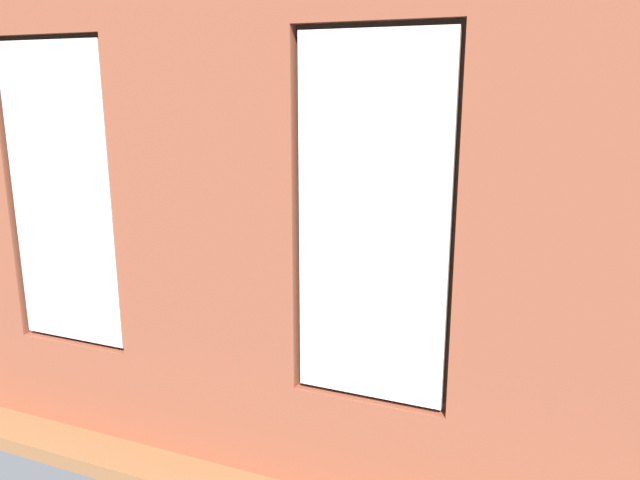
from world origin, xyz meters
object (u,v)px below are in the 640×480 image
object	(u,v)px
coffee_table	(298,285)
potted_plant_foreground_right	(233,212)
remote_black	(298,278)
potted_plant_between_couches	(433,338)
cup_ceramic	(338,275)
remote_gray	(303,282)
candle_jar	(287,269)
potted_plant_mid_room_small	(450,254)
potted_plant_by_left_couch	(557,301)
potted_plant_near_tv	(91,277)
papasan_chair	(367,234)
tv_flatscreen	(117,212)
couch_by_window	(241,361)
couch_left	(608,359)
potted_plant_corner_near_left	(619,239)
table_plant_small	(256,264)
media_console	(121,269)

from	to	relation	value
coffee_table	potted_plant_foreground_right	distance (m)	2.72
remote_black	potted_plant_between_couches	xyz separation A→B (m)	(-1.67, 1.59, 0.26)
cup_ceramic	remote_gray	xyz separation A→B (m)	(0.26, 0.24, -0.03)
potted_plant_foreground_right	candle_jar	bearing A→B (deg)	132.29
remote_black	potted_plant_mid_room_small	distance (m)	1.79
candle_jar	potted_plant_mid_room_small	distance (m)	1.85
potted_plant_foreground_right	potted_plant_by_left_couch	xyz separation A→B (m)	(-4.22, 1.19, -0.32)
potted_plant_between_couches	potted_plant_mid_room_small	size ratio (longest dim) A/B	2.01
cup_ceramic	potted_plant_near_tv	distance (m)	2.29
potted_plant_between_couches	papasan_chair	bearing A→B (deg)	-65.64
coffee_table	potted_plant_mid_room_small	world-z (taller)	potted_plant_mid_room_small
tv_flatscreen	candle_jar	bearing A→B (deg)	-177.98
potted_plant_between_couches	tv_flatscreen	bearing A→B (deg)	-22.77
tv_flatscreen	potted_plant_by_left_couch	bearing A→B (deg)	-170.59
couch_by_window	potted_plant_between_couches	size ratio (longest dim) A/B	1.30
couch_by_window	papasan_chair	distance (m)	3.66
couch_left	potted_plant_mid_room_small	bearing A→B (deg)	-143.36
tv_flatscreen	potted_plant_mid_room_small	distance (m)	3.65
potted_plant_by_left_couch	potted_plant_corner_near_left	bearing A→B (deg)	-113.77
couch_by_window	potted_plant_foreground_right	xyz separation A→B (m)	(2.16, -3.60, 0.27)
potted_plant_foreground_right	potted_plant_by_left_couch	world-z (taller)	potted_plant_foreground_right
cup_ceramic	table_plant_small	size ratio (longest dim) A/B	0.36
potted_plant_between_couches	coffee_table	bearing A→B (deg)	-43.60
papasan_chair	potted_plant_mid_room_small	world-z (taller)	potted_plant_mid_room_small
couch_left	cup_ceramic	size ratio (longest dim) A/B	20.03
couch_left	coffee_table	distance (m)	2.81
table_plant_small	potted_plant_foreground_right	distance (m)	2.55
remote_gray	papasan_chair	bearing A→B (deg)	-4.16
media_console	potted_plant_near_tv	world-z (taller)	potted_plant_near_tv
remote_black	potted_plant_foreground_right	bearing A→B (deg)	118.23
potted_plant_foreground_right	potted_plant_near_tv	xyz separation A→B (m)	(-0.25, 2.99, -0.04)
cup_ceramic	tv_flatscreen	size ratio (longest dim) A/B	0.09
coffee_table	table_plant_small	bearing A→B (deg)	15.70
couch_left	potted_plant_foreground_right	size ratio (longest dim) A/B	2.01
table_plant_small	potted_plant_near_tv	size ratio (longest dim) A/B	0.20
remote_gray	potted_plant_mid_room_small	world-z (taller)	potted_plant_mid_room_small
table_plant_small	papasan_chair	bearing A→B (deg)	-101.47
table_plant_small	media_console	world-z (taller)	table_plant_small
potted_plant_near_tv	coffee_table	bearing A→B (deg)	-147.64
potted_plant_between_couches	potted_plant_corner_near_left	distance (m)	3.79
potted_plant_corner_near_left	table_plant_small	bearing A→B (deg)	32.75
media_console	potted_plant_mid_room_small	world-z (taller)	potted_plant_mid_room_small
papasan_chair	potted_plant_by_left_couch	distance (m)	2.63
media_console	coffee_table	bearing A→B (deg)	179.49
candle_jar	potted_plant_foreground_right	distance (m)	2.53
cup_ceramic	tv_flatscreen	xyz separation A→B (m)	(2.53, 0.11, 0.45)
couch_by_window	media_console	size ratio (longest dim) A/B	1.58
coffee_table	potted_plant_near_tv	distance (m)	1.92
media_console	potted_plant_between_couches	world-z (taller)	potted_plant_between_couches
potted_plant_foreground_right	potted_plant_between_couches	xyz separation A→B (m)	(-3.54, 3.55, 0.11)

